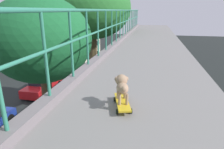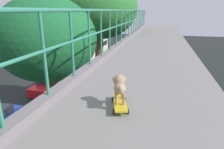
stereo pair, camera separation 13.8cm
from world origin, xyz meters
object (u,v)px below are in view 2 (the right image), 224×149
at_px(car_black_seventh, 95,78).
at_px(small_dog, 120,85).
at_px(city_bus, 89,50).
at_px(toy_skateboard, 120,102).
at_px(car_green_fifth, 68,100).
at_px(car_red_taxi_sixth, 50,83).

relative_size(car_black_seventh, small_dog, 10.75).
bearing_deg(city_bus, toy_skateboard, -68.02).
bearing_deg(car_black_seventh, small_dog, -69.14).
bearing_deg(small_dog, city_bus, 111.98).
xyz_separation_m(car_green_fifth, city_bus, (-3.52, 13.89, 1.06)).
bearing_deg(car_green_fifth, car_red_taxi_sixth, 138.45).
distance_m(car_red_taxi_sixth, small_dog, 16.46).
bearing_deg(small_dog, car_red_taxi_sixth, 126.34).
height_order(car_red_taxi_sixth, small_dog, small_dog).
xyz_separation_m(city_bus, toy_skateboard, (9.51, -23.56, 4.20)).
bearing_deg(toy_skateboard, car_red_taxi_sixth, 126.31).
relative_size(car_green_fifth, city_bus, 0.41).
height_order(car_red_taxi_sixth, city_bus, city_bus).
xyz_separation_m(car_red_taxi_sixth, car_black_seventh, (3.48, 2.49, -0.00)).
bearing_deg(toy_skateboard, city_bus, 111.98).
bearing_deg(car_green_fifth, car_black_seventh, 87.18).
height_order(car_red_taxi_sixth, toy_skateboard, toy_skateboard).
distance_m(car_red_taxi_sixth, city_bus, 11.09).
distance_m(car_red_taxi_sixth, toy_skateboard, 16.42).
xyz_separation_m(city_bus, small_dog, (9.50, -23.53, 4.44)).
bearing_deg(city_bus, car_green_fifth, -75.77).
bearing_deg(toy_skateboard, car_black_seventh, 110.87).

